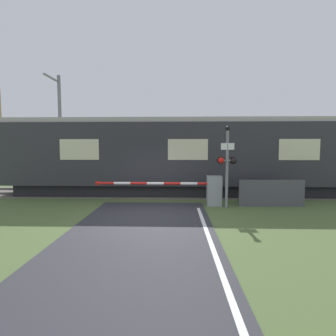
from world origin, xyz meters
name	(u,v)px	position (x,y,z in m)	size (l,w,h in m)	color
ground_plane	(148,215)	(0.00, 0.00, 0.00)	(80.00, 80.00, 0.00)	#4C6033
track_bed	(157,193)	(0.00, 4.43, 0.02)	(36.00, 3.20, 0.13)	#666056
train	(186,156)	(1.53, 4.43, 1.97)	(18.43, 3.19, 3.84)	black
crossing_barrier	(205,190)	(2.20, 1.55, 0.67)	(5.29, 0.44, 1.24)	gray
signal_post	(227,162)	(3.02, 1.17, 1.86)	(0.80, 0.26, 3.27)	gray
catenary_pole	(60,129)	(-6.14, 6.69, 3.54)	(0.20, 1.90, 6.78)	slate
roadside_fence	(271,193)	(4.91, 1.48, 0.55)	(2.66, 0.06, 1.10)	#4C4C51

